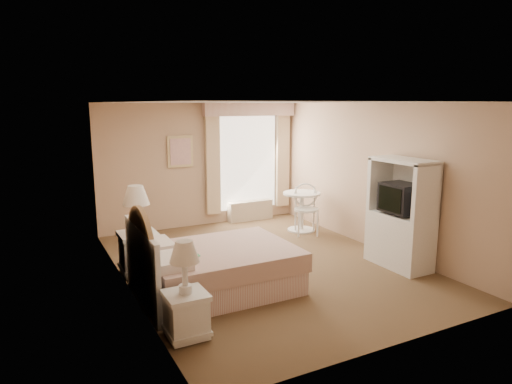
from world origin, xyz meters
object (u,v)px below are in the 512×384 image
nightstand_far (138,241)px  bed (212,268)px  armoire (401,222)px  nightstand_near (186,302)px  round_table (302,205)px  cafe_chair (306,205)px

nightstand_far → bed: bearing=-57.2°
bed → armoire: size_ratio=1.22×
bed → nightstand_near: size_ratio=1.93×
armoire → nightstand_far: bearing=157.2°
round_table → armoire: (0.24, -2.38, 0.18)m
round_table → armoire: size_ratio=0.46×
bed → cafe_chair: (2.66, 1.75, 0.24)m
nightstand_far → cafe_chair: size_ratio=1.34×
nightstand_far → round_table: (3.41, 0.85, 0.02)m
nightstand_near → nightstand_far: size_ratio=0.82×
bed → cafe_chair: 3.20m
bed → cafe_chair: bed is taller
cafe_chair → armoire: 2.20m
nightstand_near → round_table: size_ratio=1.38×
nightstand_far → round_table: 3.51m
nightstand_near → cafe_chair: size_ratio=1.09×
nightstand_near → armoire: size_ratio=0.64×
bed → nightstand_near: bed is taller
nightstand_near → armoire: bearing=9.5°
nightstand_near → armoire: 3.71m
round_table → armoire: bearing=-84.2°
nightstand_near → cafe_chair: nightstand_near is taller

